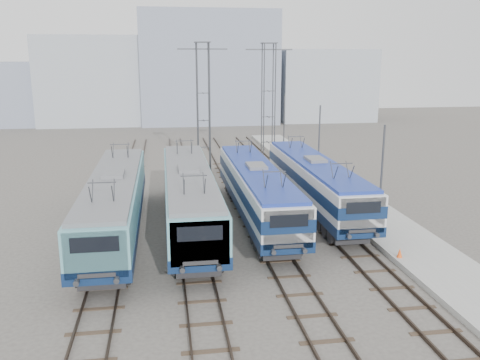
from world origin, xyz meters
The scene contains 15 objects.
ground centered at (0.00, 0.00, 0.00)m, with size 160.00×160.00×0.00m, color #514C47.
platform centered at (10.20, 8.00, 0.15)m, with size 4.00×70.00×0.30m, color #9E9E99.
locomotive_far_left centered at (-6.75, 5.16, 2.33)m, with size 2.97×18.75×3.53m.
locomotive_center_left centered at (-2.25, 5.89, 2.34)m, with size 2.98×18.83×3.54m.
locomotive_center_right centered at (2.25, 7.04, 2.28)m, with size 2.82×17.83×3.35m.
locomotive_far_right centered at (6.75, 8.65, 2.27)m, with size 2.81×17.79×3.34m.
catenary_tower_west centered at (0.00, 22.00, 6.64)m, with size 4.50×1.20×12.00m.
catenary_tower_east centered at (6.50, 24.00, 6.64)m, with size 4.50×1.20×12.00m.
mast_front centered at (8.60, 2.00, 3.50)m, with size 0.12×0.12×7.00m, color #3F4247.
mast_mid centered at (8.60, 14.00, 3.50)m, with size 0.12×0.12×7.00m, color #3F4247.
mast_rear centered at (8.60, 26.00, 3.50)m, with size 0.12×0.12×7.00m, color #3F4247.
safety_cone centered at (8.50, -1.08, 0.55)m, with size 0.29×0.29×0.51m, color #F75517.
building_west centered at (-14.00, 62.00, 7.00)m, with size 18.00×12.00×14.00m, color #9FA8B3.
building_center centered at (4.00, 62.00, 9.00)m, with size 22.00×14.00×18.00m, color #838CA2.
building_east centered at (24.00, 62.00, 6.00)m, with size 16.00×12.00×12.00m, color #9FA8B3.
Camera 1 is at (-3.70, -24.83, 10.66)m, focal length 38.00 mm.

